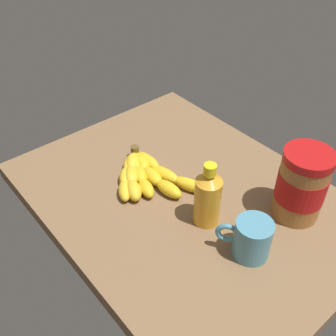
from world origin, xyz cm
name	(u,v)px	position (x,y,z in cm)	size (l,w,h in cm)	color
ground_plane	(185,201)	(0.00, 0.00, -1.91)	(74.73, 56.13, 3.81)	brown
banana_bunch	(145,175)	(9.83, 3.69, 1.51)	(22.68, 17.87, 3.31)	yellow
peanut_butter_jar	(301,185)	(-18.74, -14.15, 7.86)	(9.97, 9.97, 15.78)	#9E602D
honey_bottle	(208,197)	(-8.27, 1.72, 6.53)	(5.44, 5.44, 14.75)	gold
coffee_mug	(251,239)	(-19.66, 1.38, 4.07)	(9.48, 8.10, 8.10)	teal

